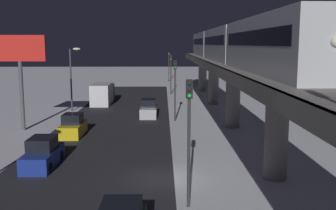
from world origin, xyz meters
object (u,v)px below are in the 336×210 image
object	(u,v)px
traffic_light_mid	(175,82)
traffic_light_distant	(169,62)
delivery_van	(103,94)
subway_train	(226,44)
traffic_light_far	(171,68)
sedan_blue	(43,155)
sedan_yellow	(73,127)
commercial_billboard	(20,58)
sedan_silver	(149,109)
traffic_light_near	(189,125)

from	to	relation	value
traffic_light_mid	traffic_light_distant	size ratio (longest dim) A/B	1.00
delivery_van	traffic_light_distant	size ratio (longest dim) A/B	1.16
subway_train	delivery_van	distance (m)	19.72
traffic_light_far	traffic_light_distant	bearing A→B (deg)	-90.00
sedan_blue	sedan_yellow	bearing A→B (deg)	-90.00
subway_train	delivery_van	xyz separation A→B (m)	(15.04, -10.82, -6.76)
delivery_van	sedan_blue	bearing A→B (deg)	90.40
delivery_van	commercial_billboard	world-z (taller)	commercial_billboard
delivery_van	traffic_light_mid	distance (m)	16.04
sedan_yellow	commercial_billboard	xyz separation A→B (m)	(5.20, -2.35, 6.03)
delivery_van	traffic_light_mid	bearing A→B (deg)	126.99
traffic_light_distant	commercial_billboard	bearing A→B (deg)	73.68
sedan_blue	sedan_silver	xyz separation A→B (m)	(-6.40, -18.42, 0.01)
sedan_silver	traffic_light_mid	world-z (taller)	traffic_light_mid
sedan_silver	commercial_billboard	size ratio (longest dim) A/B	0.50
traffic_light_near	delivery_van	bearing A→B (deg)	-74.90
subway_train	delivery_van	bearing A→B (deg)	-35.74
subway_train	traffic_light_near	xyz separation A→B (m)	(5.54, 24.38, -3.91)
sedan_blue	traffic_light_far	distance (m)	39.56
sedan_silver	sedan_yellow	bearing A→B (deg)	-124.18
sedan_blue	delivery_van	world-z (taller)	delivery_van
sedan_blue	traffic_light_distant	size ratio (longest dim) A/B	0.71
subway_train	traffic_light_mid	bearing A→B (deg)	17.90
sedan_silver	traffic_light_near	world-z (taller)	traffic_light_near
sedan_blue	traffic_light_distant	world-z (taller)	traffic_light_distant
traffic_light_mid	traffic_light_distant	distance (m)	45.19
delivery_van	traffic_light_near	xyz separation A→B (m)	(-9.50, 35.20, 2.85)
sedan_blue	traffic_light_distant	bearing A→B (deg)	-98.68
traffic_light_mid	traffic_light_far	size ratio (longest dim) A/B	1.00
delivery_van	traffic_light_distant	bearing A→B (deg)	-106.26
traffic_light_far	traffic_light_distant	world-z (taller)	same
subway_train	sedan_blue	world-z (taller)	subway_train
sedan_silver	traffic_light_near	bearing A→B (deg)	-83.46
sedan_silver	commercial_billboard	bearing A→B (deg)	-148.64
traffic_light_distant	subway_train	bearing A→B (deg)	97.27
subway_train	sedan_silver	bearing A→B (deg)	-6.26
sedan_yellow	traffic_light_near	xyz separation A→B (m)	(-9.30, 15.89, 3.40)
traffic_light_mid	delivery_van	bearing A→B (deg)	-53.01
subway_train	traffic_light_far	bearing A→B (deg)	-75.10
traffic_light_far	traffic_light_distant	xyz separation A→B (m)	(0.00, -22.59, 0.00)
traffic_light_mid	traffic_light_distant	bearing A→B (deg)	-90.00
sedan_blue	traffic_light_near	distance (m)	12.06
subway_train	traffic_light_near	world-z (taller)	subway_train
traffic_light_mid	traffic_light_distant	world-z (taller)	same
sedan_blue	traffic_light_mid	distance (m)	18.57
traffic_light_far	commercial_billboard	world-z (taller)	commercial_billboard
sedan_blue	traffic_light_near	xyz separation A→B (m)	(-9.30, 6.88, 3.41)
sedan_yellow	traffic_light_mid	bearing A→B (deg)	-144.20
sedan_blue	commercial_billboard	bearing A→B (deg)	-65.38
traffic_light_near	commercial_billboard	distance (m)	23.45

